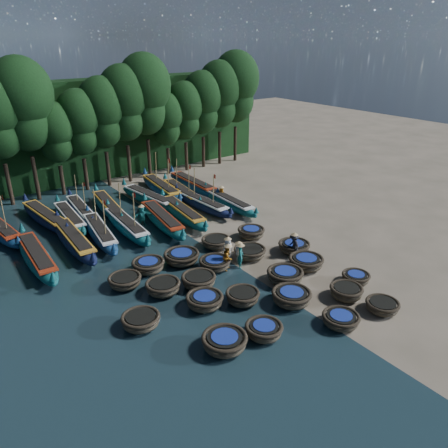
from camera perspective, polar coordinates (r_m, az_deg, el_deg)
ground at (r=29.57m, az=0.49°, el=-4.79°), size 120.00×120.00×0.00m
foliage_wall at (r=47.83m, az=-17.08°, el=11.61°), size 40.00×3.00×10.00m
coracle_3 at (r=24.03m, az=15.00°, el=-11.94°), size 2.21×2.21×0.67m
coracle_4 at (r=25.80m, az=19.97°, el=-10.02°), size 2.28×2.28×0.65m
coracle_5 at (r=21.70m, az=0.07°, el=-15.11°), size 2.29×2.29×0.80m
coracle_6 at (r=22.54m, az=5.23°, el=-13.63°), size 1.94×1.94×0.75m
coracle_7 at (r=25.13m, az=8.80°, el=-9.38°), size 2.77×2.77×0.84m
coracle_8 at (r=26.34m, az=15.66°, el=-8.49°), size 2.08×2.08×0.77m
coracle_9 at (r=28.07m, az=16.83°, el=-6.70°), size 1.73×1.73×0.63m
coracle_10 at (r=23.52m, az=-10.81°, el=-12.27°), size 2.05×2.05×0.74m
coracle_11 at (r=24.62m, az=-2.55°, el=-9.95°), size 2.12×2.12×0.78m
coracle_12 at (r=24.97m, az=2.45°, el=-9.44°), size 2.13×2.13×0.77m
coracle_13 at (r=27.10m, az=7.98°, el=-6.68°), size 2.65×2.65×0.85m
coracle_14 at (r=28.87m, az=10.66°, el=-4.91°), size 2.77×2.77×0.82m
coracle_15 at (r=26.06m, az=-7.97°, el=-8.13°), size 2.51×2.51×0.77m
coracle_16 at (r=26.46m, az=-3.33°, el=-7.34°), size 2.23×2.23×0.81m
coracle_17 at (r=28.35m, az=-1.21°, el=-5.15°), size 2.30×2.30×0.73m
coracle_18 at (r=29.80m, az=3.38°, el=-3.69°), size 2.22×2.22×0.73m
coracle_19 at (r=30.85m, az=9.15°, el=-2.95°), size 2.38×2.38×0.75m
coracle_20 at (r=27.10m, az=-12.82°, el=-7.24°), size 2.02×2.02×0.74m
coracle_21 at (r=28.42m, az=-9.85°, el=-5.35°), size 2.18×2.18×0.81m
coracle_22 at (r=29.19m, az=-5.55°, el=-4.29°), size 2.89×2.89×0.79m
coracle_23 at (r=31.21m, az=-1.04°, el=-2.36°), size 2.11×2.11×0.70m
coracle_24 at (r=32.64m, az=3.57°, el=-1.09°), size 2.46×2.46×0.79m
long_boat_1 at (r=31.31m, az=-23.25°, el=-3.95°), size 1.83×8.81×1.55m
long_boat_2 at (r=32.81m, az=-18.99°, el=-2.01°), size 1.93×8.92×1.57m
long_boat_3 at (r=33.61m, az=-15.88°, el=-1.05°), size 2.59×8.27×3.54m
long_boat_4 at (r=34.32m, az=-12.62°, el=-0.15°), size 2.00×8.57×3.65m
long_boat_5 at (r=34.93m, az=-8.08°, el=0.65°), size 2.75×8.76×1.56m
long_boat_6 at (r=36.08m, az=-5.47°, el=1.51°), size 2.37×8.55×1.51m
long_boat_7 at (r=37.99m, az=-2.91°, el=2.70°), size 1.89×8.18×3.48m
long_boat_8 at (r=38.22m, az=0.65°, el=2.84°), size 1.70×8.07×1.42m
long_boat_10 at (r=37.85m, az=-22.31°, el=0.88°), size 2.44×8.75×1.55m
long_boat_11 at (r=37.11m, az=-19.49°, el=0.78°), size 1.89×7.99×1.41m
long_boat_12 at (r=38.62m, az=-18.21°, el=1.81°), size 2.00×7.67×3.27m
long_boat_13 at (r=38.62m, az=-14.88°, el=2.28°), size 2.46×8.27×1.47m
long_boat_14 at (r=39.73m, az=-9.79°, el=3.37°), size 2.52×8.56×1.52m
long_boat_15 at (r=42.15m, az=-8.20°, el=4.69°), size 2.49×8.90×3.80m
long_boat_16 at (r=40.99m, az=-5.57°, el=4.19°), size 2.32×8.06×3.45m
long_boat_17 at (r=42.86m, az=-4.05°, el=5.18°), size 1.74×8.91×1.57m
fisherman_0 at (r=29.34m, az=0.49°, el=-3.14°), size 0.82×0.58×1.78m
fisherman_1 at (r=28.33m, az=2.17°, el=-4.02°), size 0.70×0.71×1.86m
fisherman_2 at (r=28.14m, az=0.51°, el=-4.27°), size 1.05×1.00×1.90m
fisherman_3 at (r=29.99m, az=9.09°, el=-2.73°), size 0.93×1.26×1.95m
fisherman_4 at (r=28.77m, az=1.91°, el=-3.71°), size 0.62×1.00×1.79m
fisherman_5 at (r=35.16m, az=-10.66°, el=1.13°), size 1.61×0.66×1.89m
fisherman_6 at (r=39.42m, az=-0.33°, el=3.94°), size 0.80×0.88×1.71m
tree_4 at (r=42.07m, az=-24.83°, el=14.12°), size 5.34×5.34×12.58m
tree_5 at (r=43.04m, az=-21.22°, el=11.16°), size 3.68×3.68×8.68m
tree_6 at (r=43.57m, az=-18.42°, el=12.59°), size 4.09×4.09×9.65m
tree_7 at (r=44.23m, az=-15.67°, el=13.95°), size 4.51×4.51×10.63m
tree_8 at (r=45.01m, az=-12.97°, el=15.23°), size 4.92×4.92×11.60m
tree_9 at (r=45.90m, az=-10.33°, el=16.44°), size 5.34×5.34×12.58m
tree_10 at (r=47.36m, az=-7.55°, el=13.50°), size 3.68×3.68×8.68m
tree_11 at (r=48.39m, az=-5.15°, el=14.63°), size 4.09×4.09×9.65m
tree_12 at (r=49.53m, az=-2.83°, el=15.69°), size 4.51×4.51×10.63m
tree_13 at (r=50.75m, az=-0.60°, el=16.67°), size 4.92×4.92×11.60m
tree_14 at (r=52.05m, az=1.54°, el=17.58°), size 5.34×5.34×12.58m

